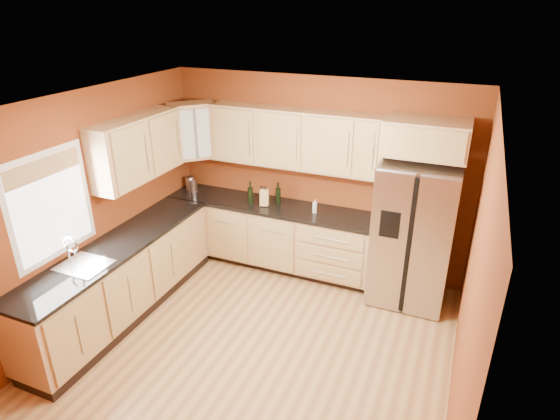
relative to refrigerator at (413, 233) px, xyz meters
name	(u,v)px	position (x,y,z in m)	size (l,w,h in m)	color
floor	(254,348)	(-1.35, -1.62, -0.89)	(4.00, 4.00, 0.00)	olive
ceiling	(247,107)	(-1.35, -1.62, 1.71)	(4.00, 4.00, 0.00)	silver
wall_back	(317,176)	(-1.35, 0.38, 0.41)	(4.00, 0.04, 2.60)	maroon
wall_front	(107,386)	(-1.35, -3.62, 0.41)	(4.00, 0.04, 2.60)	maroon
wall_left	(90,209)	(-3.35, -1.62, 0.41)	(0.04, 4.00, 2.60)	maroon
wall_right	(471,286)	(0.65, -1.62, 0.41)	(0.04, 4.00, 2.60)	maroon
base_cabinets_back	(270,236)	(-1.90, 0.07, -0.45)	(2.90, 0.60, 0.88)	#A3824F
base_cabinets_left	(122,280)	(-3.05, -1.62, -0.45)	(0.60, 2.80, 0.88)	#A3824F
countertop_back	(270,206)	(-1.90, 0.06, 0.01)	(2.90, 0.62, 0.04)	black
countertop_left	(117,246)	(-3.04, -1.62, 0.01)	(0.62, 2.80, 0.04)	black
upper_cabinets_back	(295,139)	(-1.60, 0.21, 0.94)	(2.30, 0.33, 0.75)	#A3824F
upper_cabinets_left	(138,148)	(-3.19, -0.90, 0.94)	(0.33, 1.35, 0.75)	#A3824F
corner_upper_cabinet	(192,131)	(-3.02, 0.04, 0.94)	(0.62, 0.33, 0.75)	#A3824F
over_fridge_cabinet	(426,137)	(0.00, 0.07, 1.16)	(0.92, 0.60, 0.40)	#A3824F
refrigerator	(413,233)	(0.00, 0.00, 0.00)	(0.90, 0.75, 1.78)	silver
window	(51,206)	(-3.33, -2.12, 0.66)	(0.03, 0.90, 1.00)	white
sink_faucet	(82,253)	(-3.04, -2.12, 0.18)	(0.50, 0.42, 0.30)	silver
canister_left	(190,183)	(-3.18, 0.12, 0.13)	(0.13, 0.13, 0.20)	silver
canister_right	(193,185)	(-3.11, 0.10, 0.12)	(0.11, 0.11, 0.18)	silver
wine_bottle_a	(250,193)	(-2.15, -0.01, 0.19)	(0.07, 0.07, 0.32)	black
wine_bottle_b	(278,194)	(-1.80, 0.12, 0.18)	(0.07, 0.07, 0.31)	black
knife_block	(264,197)	(-1.96, 0.03, 0.14)	(0.11, 0.10, 0.23)	tan
soap_dispenser	(315,206)	(-1.26, 0.05, 0.12)	(0.06, 0.06, 0.18)	silver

